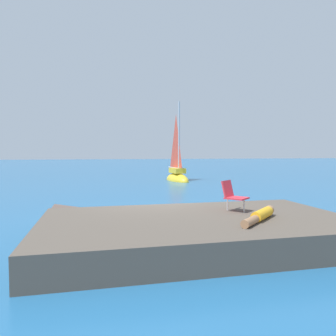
# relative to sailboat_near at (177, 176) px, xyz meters

# --- Properties ---
(ground_plane) EXTENTS (160.00, 160.00, 0.00)m
(ground_plane) POSITION_rel_sailboat_near_xyz_m (-3.65, -12.90, -0.35)
(ground_plane) COLOR #236093
(shore_ledge) EXTENTS (7.39, 4.33, 0.62)m
(shore_ledge) POSITION_rel_sailboat_near_xyz_m (-3.13, -15.83, -0.04)
(shore_ledge) COLOR brown
(shore_ledge) RESTS_ON ground
(boulder_seaward) EXTENTS (1.73, 1.40, 1.23)m
(boulder_seaward) POSITION_rel_sailboat_near_xyz_m (-6.12, -13.67, -0.35)
(boulder_seaward) COLOR brown
(boulder_seaward) RESTS_ON ground
(boulder_inland) EXTENTS (1.04, 0.93, 0.64)m
(boulder_inland) POSITION_rel_sailboat_near_xyz_m (-2.32, -13.33, -0.35)
(boulder_inland) COLOR #504C38
(boulder_inland) RESTS_ON ground
(sailboat_near) EXTENTS (1.68, 3.51, 6.39)m
(sailboat_near) POSITION_rel_sailboat_near_xyz_m (0.00, 0.00, 0.00)
(sailboat_near) COLOR yellow
(sailboat_near) RESTS_ON ground
(person_sunbather) EXTENTS (1.36, 1.32, 0.25)m
(person_sunbather) POSITION_rel_sailboat_near_xyz_m (-1.83, -16.42, 0.39)
(person_sunbather) COLOR gold
(person_sunbather) RESTS_ON shore_ledge
(beach_chair) EXTENTS (0.75, 0.76, 0.80)m
(beach_chair) POSITION_rel_sailboat_near_xyz_m (-1.99, -15.20, 0.72)
(beach_chair) COLOR #E03342
(beach_chair) RESTS_ON shore_ledge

